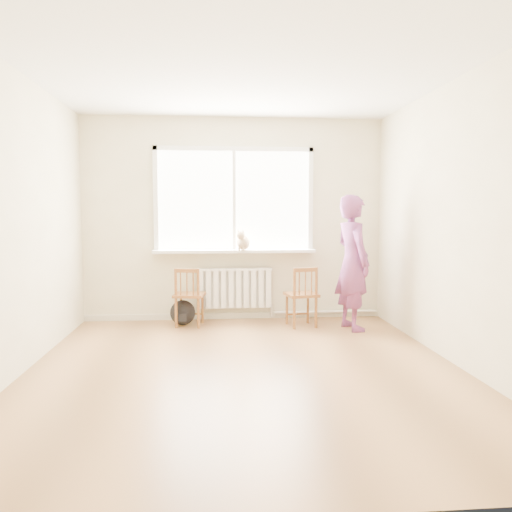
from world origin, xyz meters
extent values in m
plane|color=#A37142|center=(0.00, 0.00, 0.00)|extent=(4.50, 4.50, 0.00)
plane|color=white|center=(0.00, 0.00, 2.70)|extent=(4.50, 4.50, 0.00)
cube|color=beige|center=(0.00, 2.25, 1.35)|extent=(4.00, 0.01, 2.70)
cube|color=white|center=(0.00, 2.23, 1.60)|extent=(2.00, 0.02, 1.30)
cube|color=white|center=(0.00, 2.21, 2.28)|extent=(2.12, 0.05, 0.06)
cube|color=white|center=(-1.03, 2.21, 1.60)|extent=(0.06, 0.05, 1.42)
cube|color=white|center=(1.03, 2.21, 1.60)|extent=(0.06, 0.05, 1.42)
cube|color=white|center=(0.00, 2.21, 1.60)|extent=(0.04, 0.05, 1.30)
cube|color=white|center=(0.00, 2.14, 0.93)|extent=(2.15, 0.22, 0.04)
cube|color=white|center=(0.00, 2.20, 0.43)|extent=(1.00, 0.02, 0.55)
cube|color=white|center=(0.00, 2.15, 0.43)|extent=(1.00, 0.10, 0.51)
cube|color=white|center=(0.00, 2.15, 0.69)|extent=(1.00, 0.12, 0.03)
cylinder|color=silver|center=(1.25, 2.19, 0.08)|extent=(1.40, 0.04, 0.04)
cube|color=beige|center=(0.00, 2.23, 0.04)|extent=(4.00, 0.03, 0.08)
cube|color=#9B662D|center=(-0.59, 1.86, 0.40)|extent=(0.42, 0.41, 0.04)
cylinder|color=#9B662D|center=(-0.43, 1.98, 0.20)|extent=(0.03, 0.03, 0.40)
cylinder|color=#9B662D|center=(-0.71, 2.02, 0.20)|extent=(0.03, 0.03, 0.40)
cylinder|color=#9B662D|center=(-0.47, 1.70, 0.20)|extent=(0.03, 0.03, 0.40)
cylinder|color=#9B662D|center=(-0.75, 1.74, 0.20)|extent=(0.03, 0.03, 0.40)
cylinder|color=#9B662D|center=(-0.47, 1.70, 0.37)|extent=(0.04, 0.04, 0.75)
cylinder|color=#9B662D|center=(-0.75, 1.74, 0.37)|extent=(0.04, 0.04, 0.75)
cube|color=#9B662D|center=(-0.61, 1.72, 0.72)|extent=(0.30, 0.08, 0.05)
cylinder|color=#9B662D|center=(-0.53, 1.71, 0.56)|extent=(0.02, 0.02, 0.30)
cylinder|color=#9B662D|center=(-0.61, 1.72, 0.56)|extent=(0.02, 0.02, 0.30)
cylinder|color=#9B662D|center=(-0.69, 1.73, 0.56)|extent=(0.02, 0.02, 0.30)
cube|color=#9B662D|center=(0.83, 1.71, 0.40)|extent=(0.43, 0.42, 0.04)
cylinder|color=#9B662D|center=(0.94, 1.88, 0.20)|extent=(0.03, 0.03, 0.40)
cylinder|color=#9B662D|center=(0.66, 1.83, 0.20)|extent=(0.03, 0.03, 0.40)
cylinder|color=#9B662D|center=(0.99, 1.60, 0.20)|extent=(0.03, 0.03, 0.40)
cylinder|color=#9B662D|center=(0.71, 1.55, 0.20)|extent=(0.03, 0.03, 0.40)
cylinder|color=#9B662D|center=(0.99, 1.60, 0.38)|extent=(0.04, 0.04, 0.76)
cylinder|color=#9B662D|center=(0.71, 1.55, 0.38)|extent=(0.04, 0.04, 0.76)
cube|color=#9B662D|center=(0.85, 1.57, 0.74)|extent=(0.31, 0.08, 0.05)
cylinder|color=#9B662D|center=(0.93, 1.59, 0.58)|extent=(0.02, 0.02, 0.31)
cylinder|color=#9B662D|center=(0.85, 1.57, 0.58)|extent=(0.02, 0.02, 0.31)
cylinder|color=#9B662D|center=(0.77, 1.56, 0.58)|extent=(0.02, 0.02, 0.31)
imported|color=#AF3A5F|center=(1.42, 1.51, 0.83)|extent=(0.52, 0.68, 1.66)
ellipsoid|color=beige|center=(0.11, 2.07, 1.05)|extent=(0.25, 0.31, 0.20)
sphere|color=beige|center=(0.07, 1.95, 1.15)|extent=(0.11, 0.11, 0.11)
cone|color=beige|center=(0.04, 1.96, 1.20)|extent=(0.04, 0.04, 0.04)
cone|color=beige|center=(0.10, 1.94, 1.20)|extent=(0.04, 0.04, 0.04)
cylinder|color=beige|center=(0.15, 2.20, 0.99)|extent=(0.08, 0.18, 0.02)
cylinder|color=beige|center=(0.05, 1.98, 1.00)|extent=(0.02, 0.02, 0.10)
cylinder|color=beige|center=(0.11, 1.97, 1.00)|extent=(0.02, 0.02, 0.10)
ellipsoid|color=black|center=(-0.68, 1.90, 0.16)|extent=(0.36, 0.29, 0.32)
camera|label=1|loc=(-0.29, -4.46, 1.44)|focal=35.00mm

